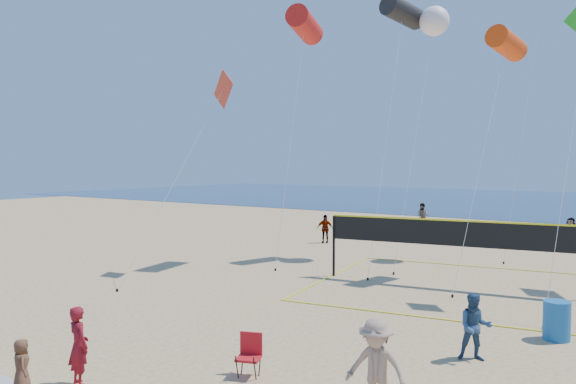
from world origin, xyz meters
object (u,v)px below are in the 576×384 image
Objects in this scene: woman at (79,346)px; camp_chair at (250,352)px; trash_barrel at (557,320)px; volleyball_net at (450,241)px.

woman is 1.62× the size of camp_chair.
woman is 1.62× the size of trash_barrel.
woman reaches higher than camp_chair.
volleyball_net is (3.22, 13.24, 0.89)m from woman.
camp_chair is 0.10× the size of volleyball_net.
woman is at bearing -130.72° from trash_barrel.
camp_chair is 1.00× the size of trash_barrel.
volleyball_net reaches higher than camp_chair.
camp_chair is at bearing -128.00° from trash_barrel.
woman reaches higher than trash_barrel.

